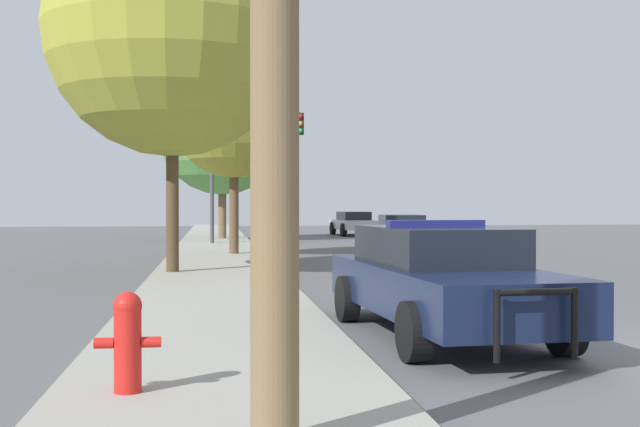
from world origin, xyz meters
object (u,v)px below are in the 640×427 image
traffic_light (248,148)px  car_background_oncoming (402,231)px  fire_hydrant (128,339)px  tree_sidewalk_far (222,131)px  car_background_distant (353,223)px  tree_sidewalk_near (172,31)px  tree_sidewalk_mid (234,116)px  police_car (441,278)px

traffic_light → car_background_oncoming: bearing=-37.9°
fire_hydrant → tree_sidewalk_far: bearing=87.9°
traffic_light → car_background_oncoming: traffic_light is taller
car_background_distant → tree_sidewalk_near: 26.21m
car_background_distant → tree_sidewalk_near: size_ratio=0.52×
car_background_oncoming → fire_hydrant: bearing=75.4°
fire_hydrant → tree_sidewalk_mid: (1.38, 19.00, 3.98)m
car_background_distant → traffic_light: bearing=-124.7°
car_background_distant → tree_sidewalk_far: bearing=-145.7°
tree_sidewalk_far → fire_hydrant: bearing=-92.1°
traffic_light → tree_sidewalk_far: bearing=102.1°
police_car → tree_sidewalk_far: (-2.49, 27.65, 4.40)m
fire_hydrant → tree_sidewalk_near: (-0.23, 12.19, 5.19)m
traffic_light → tree_sidewalk_mid: tree_sidewalk_mid is taller
police_car → tree_sidewalk_mid: (-2.26, 15.79, 3.81)m
tree_sidewalk_near → tree_sidewalk_mid: tree_sidewalk_near is taller
car_background_distant → tree_sidewalk_near: bearing=-112.9°
traffic_light → tree_sidewalk_far: tree_sidewalk_far is taller
car_background_distant → tree_sidewalk_mid: tree_sidewalk_mid is taller
car_background_distant → tree_sidewalk_far: tree_sidewalk_far is taller
traffic_light → tree_sidewalk_near: tree_sidewalk_near is taller
car_background_distant → tree_sidewalk_mid: size_ratio=0.70×
car_background_oncoming → tree_sidewalk_far: (-6.47, 8.90, 4.43)m
car_background_oncoming → tree_sidewalk_far: size_ratio=0.52×
car_background_oncoming → tree_sidewalk_mid: size_ratio=0.64×
tree_sidewalk_near → car_background_distant: bearing=70.6°
car_background_oncoming → tree_sidewalk_near: size_ratio=0.48×
traffic_light → tree_sidewalk_mid: size_ratio=0.85×
traffic_light → car_background_oncoming: size_ratio=1.33×
fire_hydrant → tree_sidewalk_far: tree_sidewalk_far is taller
police_car → car_background_distant: police_car is taller
police_car → tree_sidewalk_mid: 16.40m
car_background_oncoming → tree_sidewalk_mid: 7.90m
fire_hydrant → car_background_distant: (8.33, 36.44, 0.13)m
car_background_oncoming → tree_sidewalk_far: bearing=-49.4°
police_car → tree_sidewalk_mid: bearing=-85.8°
traffic_light → car_background_distant: bearing=58.8°
police_car → fire_hydrant: (-3.64, -3.21, -0.17)m
fire_hydrant → tree_sidewalk_mid: size_ratio=0.13×
tree_sidewalk_far → tree_sidewalk_near: bearing=-94.2°
fire_hydrant → tree_sidewalk_near: bearing=91.1°
car_background_distant → police_car: bearing=-101.5°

